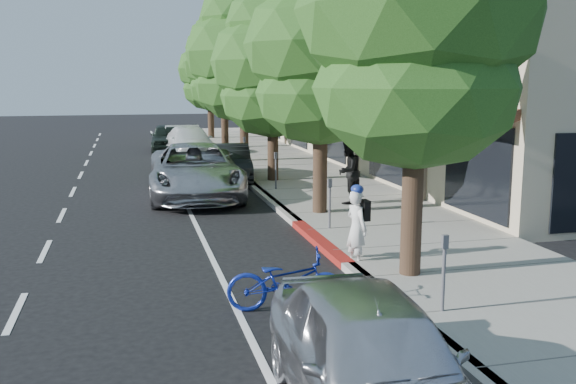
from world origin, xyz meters
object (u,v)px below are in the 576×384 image
object	(u,v)px
street_tree_0	(418,16)
street_tree_5	(210,70)
silver_suv	(195,171)
near_car_a	(371,360)
street_tree_1	(321,48)
bicycle	(286,281)
pedestrian	(348,171)
street_tree_3	(243,55)
street_tree_4	(224,64)
dark_sedan	(229,163)
cyclist	(357,228)
dark_suv_far	(168,137)
white_pickup	(190,142)
street_tree_2	(273,64)

from	to	relation	value
street_tree_0	street_tree_5	xyz separation A→B (m)	(-0.00, 30.00, -0.58)
silver_suv	near_car_a	distance (m)	14.66
street_tree_1	bicycle	xyz separation A→B (m)	(-2.70, -7.00, -4.14)
near_car_a	pedestrian	xyz separation A→B (m)	(3.82, 11.70, 0.36)
street_tree_3	street_tree_4	bearing A→B (deg)	90.00
street_tree_0	near_car_a	world-z (taller)	street_tree_0
street_tree_5	dark_sedan	bearing A→B (deg)	-94.94
cyclist	street_tree_4	bearing A→B (deg)	-17.74
street_tree_0	dark_suv_far	size ratio (longest dim) A/B	1.83
white_pickup	street_tree_1	bearing A→B (deg)	-85.90
street_tree_1	silver_suv	xyz separation A→B (m)	(-3.07, 3.96, -3.78)
silver_suv	pedestrian	bearing A→B (deg)	-32.04
street_tree_4	cyclist	size ratio (longest dim) A/B	4.68
street_tree_4	pedestrian	size ratio (longest dim) A/B	3.86
street_tree_2	street_tree_5	distance (m)	18.00
street_tree_3	cyclist	world-z (taller)	street_tree_3
dark_suv_far	near_car_a	world-z (taller)	near_car_a
pedestrian	near_car_a	bearing A→B (deg)	28.35
pedestrian	dark_suv_far	bearing A→B (deg)	-119.60
street_tree_1	street_tree_4	world-z (taller)	street_tree_4
street_tree_2	near_car_a	world-z (taller)	street_tree_2
bicycle	street_tree_1	bearing A→B (deg)	-9.14
street_tree_2	near_car_a	xyz separation A→B (m)	(-2.64, -16.70, -3.61)
street_tree_5	near_car_a	xyz separation A→B (m)	(-2.64, -34.70, -3.61)
cyclist	dark_sedan	world-z (taller)	cyclist
street_tree_2	near_car_a	distance (m)	17.29
silver_suv	street_tree_5	bearing A→B (deg)	84.07
street_tree_2	street_tree_3	xyz separation A→B (m)	(-0.00, 6.00, 0.54)
cyclist	dark_sedan	xyz separation A→B (m)	(-0.82, 11.77, -0.10)
cyclist	silver_suv	distance (m)	9.06
street_tree_5	street_tree_0	bearing A→B (deg)	-90.00
near_car_a	pedestrian	world-z (taller)	pedestrian
bicycle	white_pickup	distance (m)	22.19
street_tree_1	pedestrian	size ratio (longest dim) A/B	3.84
pedestrian	street_tree_4	bearing A→B (deg)	-129.62
street_tree_0	street_tree_1	distance (m)	6.01
bicycle	pedestrian	distance (m)	8.91
bicycle	white_pickup	bearing A→B (deg)	10.63
street_tree_1	street_tree_2	distance (m)	6.01
street_tree_5	silver_suv	size ratio (longest dim) A/B	1.11
white_pickup	pedestrian	xyz separation A→B (m)	(3.37, -14.18, 0.38)
cyclist	dark_suv_far	xyz separation A→B (m)	(-2.45, 22.96, -0.06)
street_tree_4	silver_suv	distance (m)	14.86
dark_sedan	pedestrian	bearing A→B (deg)	-60.89
dark_sedan	bicycle	bearing A→B (deg)	-89.75
street_tree_1	street_tree_5	distance (m)	24.00
bicycle	silver_suv	distance (m)	10.97
street_tree_5	white_pickup	size ratio (longest dim) A/B	1.37
near_car_a	dark_sedan	bearing A→B (deg)	89.07
street_tree_3	cyclist	bearing A→B (deg)	-92.22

